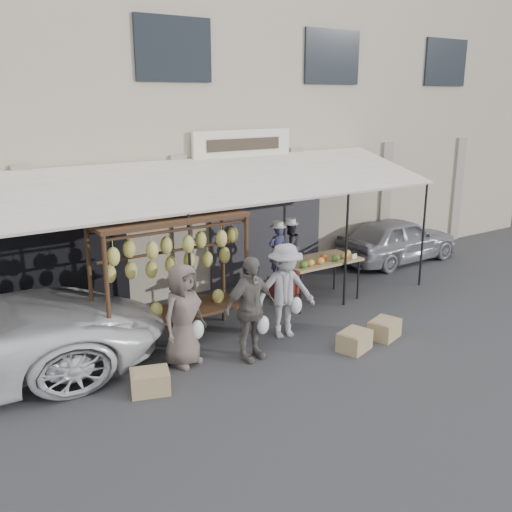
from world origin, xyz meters
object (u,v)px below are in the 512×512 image
(customer_right, at_px, (285,291))
(crate_near_a, at_px, (354,341))
(produce_table, at_px, (321,261))
(customer_left, at_px, (183,315))
(customer_mid, at_px, (250,309))
(sedan, at_px, (397,239))
(crate_near_b, at_px, (384,329))
(vendor_right, at_px, (290,247))
(banana_rack, at_px, (172,257))
(crate_far, at_px, (150,382))
(vendor_left, at_px, (278,252))

(customer_right, bearing_deg, crate_near_a, -45.63)
(produce_table, height_order, customer_left, customer_left)
(customer_mid, xyz_separation_m, crate_near_a, (1.64, -0.72, -0.70))
(produce_table, distance_m, sedan, 3.80)
(customer_left, distance_m, crate_near_b, 3.63)
(produce_table, distance_m, customer_mid, 3.03)
(vendor_right, xyz_separation_m, sedan, (3.77, 0.39, -0.45))
(vendor_right, distance_m, customer_left, 3.92)
(banana_rack, relative_size, sedan, 0.75)
(crate_near_a, bearing_deg, vendor_right, 73.63)
(banana_rack, height_order, crate_far, banana_rack)
(vendor_left, height_order, customer_right, customer_right)
(customer_mid, xyz_separation_m, crate_near_b, (2.43, -0.64, -0.70))
(vendor_right, distance_m, crate_near_a, 3.19)
(produce_table, height_order, sedan, sedan)
(banana_rack, relative_size, customer_mid, 1.51)
(banana_rack, distance_m, produce_table, 3.52)
(banana_rack, bearing_deg, customer_left, -105.32)
(crate_far, xyz_separation_m, sedan, (8.08, 2.74, 0.42))
(banana_rack, height_order, customer_right, banana_rack)
(crate_near_a, xyz_separation_m, crate_near_b, (0.79, 0.07, -0.00))
(customer_left, relative_size, customer_mid, 0.97)
(vendor_right, relative_size, customer_left, 0.64)
(vendor_right, relative_size, customer_right, 0.63)
(customer_mid, distance_m, crate_far, 1.94)
(vendor_right, bearing_deg, produce_table, 90.04)
(vendor_left, height_order, crate_near_a, vendor_left)
(crate_near_b, xyz_separation_m, crate_far, (-4.24, 0.52, 0.00))
(crate_near_a, bearing_deg, sedan, 35.73)
(banana_rack, bearing_deg, crate_near_a, -38.57)
(vendor_left, xyz_separation_m, sedan, (4.16, 0.47, -0.41))
(customer_left, bearing_deg, sedan, -2.75)
(customer_mid, distance_m, crate_near_b, 2.61)
(produce_table, bearing_deg, vendor_right, 102.51)
(crate_far, bearing_deg, vendor_right, 28.57)
(customer_right, bearing_deg, customer_left, -165.92)
(customer_right, relative_size, crate_far, 3.10)
(produce_table, relative_size, vendor_left, 1.50)
(produce_table, xyz_separation_m, customer_mid, (-2.68, -1.42, -0.01))
(produce_table, xyz_separation_m, customer_right, (-1.68, -1.02, -0.02))
(customer_right, distance_m, sedan, 5.72)
(customer_left, relative_size, crate_near_b, 3.07)
(customer_right, bearing_deg, sedan, 37.58)
(customer_mid, bearing_deg, banana_rack, 116.28)
(banana_rack, relative_size, crate_near_a, 4.78)
(customer_left, distance_m, crate_near_a, 2.93)
(customer_left, bearing_deg, crate_near_a, -43.22)
(customer_right, distance_m, crate_near_a, 1.46)
(vendor_right, bearing_deg, customer_left, 14.95)
(customer_right, bearing_deg, crate_far, -154.76)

